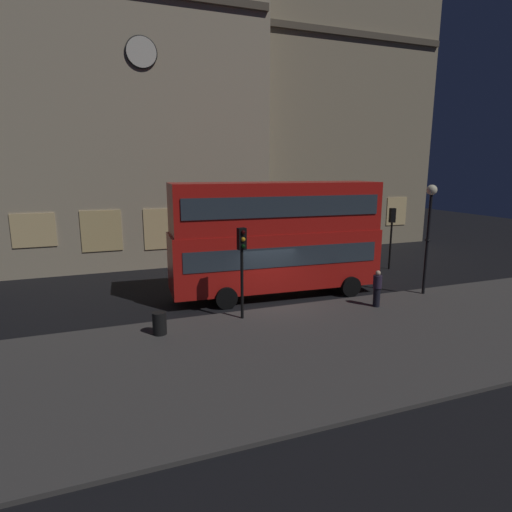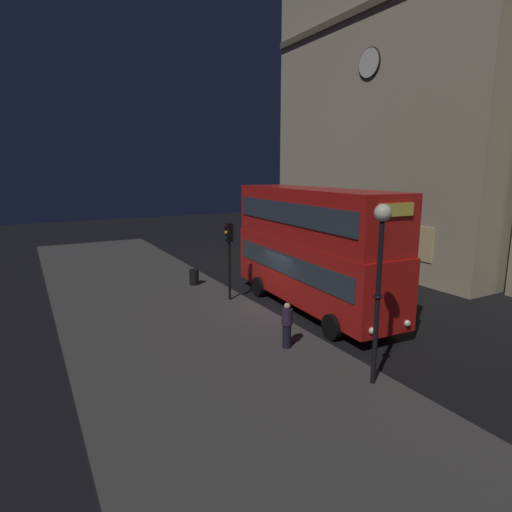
{
  "view_description": "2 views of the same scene",
  "coord_description": "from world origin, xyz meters",
  "px_view_note": "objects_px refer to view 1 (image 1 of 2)",
  "views": [
    {
      "loc": [
        -6.8,
        -16.68,
        6.03
      ],
      "look_at": [
        -0.68,
        -0.17,
        2.33
      ],
      "focal_mm": 29.37,
      "sensor_mm": 36.0,
      "label": 1
    },
    {
      "loc": [
        15.64,
        -9.76,
        6.18
      ],
      "look_at": [
        -1.39,
        -0.3,
        2.18
      ],
      "focal_mm": 29.55,
      "sensor_mm": 36.0,
      "label": 2
    }
  ],
  "objects_px": {
    "traffic_light_near_kerb": "(242,254)",
    "litter_bin": "(160,323)",
    "traffic_light_far_side": "(392,225)",
    "pedestrian": "(377,288)",
    "double_decker_bus": "(276,234)",
    "street_lamp": "(430,216)"
  },
  "relations": [
    {
      "from": "traffic_light_far_side",
      "to": "litter_bin",
      "type": "relative_size",
      "value": 4.49
    },
    {
      "from": "traffic_light_near_kerb",
      "to": "pedestrian",
      "type": "bearing_deg",
      "value": -11.19
    },
    {
      "from": "traffic_light_far_side",
      "to": "pedestrian",
      "type": "xyz_separation_m",
      "value": [
        -5.29,
        -6.0,
        -1.73
      ]
    },
    {
      "from": "traffic_light_near_kerb",
      "to": "pedestrian",
      "type": "xyz_separation_m",
      "value": [
        5.94,
        -0.64,
        -1.82
      ]
    },
    {
      "from": "traffic_light_far_side",
      "to": "pedestrian",
      "type": "relative_size",
      "value": 2.3
    },
    {
      "from": "pedestrian",
      "to": "litter_bin",
      "type": "bearing_deg",
      "value": 13.38
    },
    {
      "from": "double_decker_bus",
      "to": "litter_bin",
      "type": "height_order",
      "value": "double_decker_bus"
    },
    {
      "from": "double_decker_bus",
      "to": "pedestrian",
      "type": "bearing_deg",
      "value": -43.07
    },
    {
      "from": "pedestrian",
      "to": "street_lamp",
      "type": "bearing_deg",
      "value": -151.76
    },
    {
      "from": "traffic_light_near_kerb",
      "to": "street_lamp",
      "type": "relative_size",
      "value": 0.71
    },
    {
      "from": "double_decker_bus",
      "to": "traffic_light_near_kerb",
      "type": "height_order",
      "value": "double_decker_bus"
    },
    {
      "from": "double_decker_bus",
      "to": "traffic_light_near_kerb",
      "type": "distance_m",
      "value": 3.85
    },
    {
      "from": "traffic_light_far_side",
      "to": "street_lamp",
      "type": "relative_size",
      "value": 0.72
    },
    {
      "from": "double_decker_bus",
      "to": "traffic_light_far_side",
      "type": "height_order",
      "value": "double_decker_bus"
    },
    {
      "from": "litter_bin",
      "to": "pedestrian",
      "type": "bearing_deg",
      "value": -0.81
    },
    {
      "from": "street_lamp",
      "to": "litter_bin",
      "type": "height_order",
      "value": "street_lamp"
    },
    {
      "from": "double_decker_bus",
      "to": "pedestrian",
      "type": "distance_m",
      "value": 5.2
    },
    {
      "from": "traffic_light_near_kerb",
      "to": "litter_bin",
      "type": "xyz_separation_m",
      "value": [
        -3.34,
        -0.51,
        -2.23
      ]
    },
    {
      "from": "double_decker_bus",
      "to": "traffic_light_near_kerb",
      "type": "bearing_deg",
      "value": -130.12
    },
    {
      "from": "double_decker_bus",
      "to": "litter_bin",
      "type": "distance_m",
      "value": 7.25
    },
    {
      "from": "traffic_light_far_side",
      "to": "pedestrian",
      "type": "bearing_deg",
      "value": 54.9
    },
    {
      "from": "litter_bin",
      "to": "double_decker_bus",
      "type": "bearing_deg",
      "value": 29.05
    }
  ]
}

